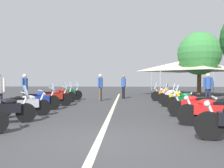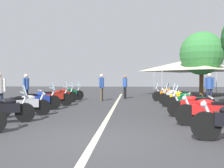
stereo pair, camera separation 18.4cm
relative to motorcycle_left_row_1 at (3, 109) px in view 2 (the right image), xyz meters
name	(u,v)px [view 2 (the right image)]	position (x,y,z in m)	size (l,w,h in m)	color
ground_plane	(94,142)	(-1.98, -3.19, -0.46)	(80.00, 80.00, 0.00)	#38383A
lane_centre_stripe	(113,109)	(4.11, -3.19, -0.46)	(23.40, 0.16, 0.01)	beige
motorcycle_left_row_1	(3,109)	(0.00, 0.00, 0.00)	(1.22, 1.79, 1.20)	black
motorcycle_left_row_2	(24,105)	(1.50, -0.02, -0.01)	(1.22, 1.78, 0.99)	black
motorcycle_left_row_3	(37,100)	(3.22, 0.14, 0.01)	(1.22, 1.92, 1.22)	black
motorcycle_left_row_4	(53,97)	(4.91, -0.03, 0.01)	(1.11, 1.95, 1.23)	black
motorcycle_left_row_5	(61,95)	(6.71, 0.06, 0.01)	(1.28, 1.77, 1.22)	black
motorcycle_left_row_6	(69,93)	(8.40, 0.04, 0.01)	(1.31, 1.86, 1.22)	black
motorcycle_right_row_1	(211,111)	(-0.07, -6.36, 0.00)	(0.89, 2.05, 1.01)	black
motorcycle_right_row_2	(195,105)	(1.72, -6.35, 0.00)	(0.76, 2.00, 1.19)	black
motorcycle_right_row_3	(190,101)	(3.39, -6.58, 0.00)	(0.76, 2.07, 1.21)	black
motorcycle_right_row_4	(180,98)	(4.90, -6.48, 0.00)	(0.89, 1.95, 1.20)	black
motorcycle_right_row_5	(176,96)	(6.52, -6.55, -0.02)	(0.87, 1.97, 0.98)	black
motorcycle_right_row_6	(169,94)	(8.19, -6.46, 0.00)	(0.78, 2.17, 1.20)	black
traffic_cone_0	(37,99)	(5.92, 1.19, -0.17)	(0.36, 0.36, 0.61)	orange
bystander_0	(102,85)	(8.22, -2.16, 0.56)	(0.52, 0.32, 1.73)	brown
bystander_1	(26,87)	(5.71, 1.74, 0.53)	(0.53, 0.32, 1.69)	#1E2338
bystander_2	(125,85)	(10.22, -3.63, 0.54)	(0.50, 0.32, 1.71)	black
bystander_4	(209,86)	(6.49, -8.38, 0.56)	(0.32, 0.53, 1.73)	#1E2338
roadside_tree_0	(202,54)	(12.16, -9.57, 2.94)	(3.37, 3.37, 5.11)	brown
event_tent	(193,65)	(14.40, -9.48, 2.19)	(6.79, 6.79, 3.20)	beige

